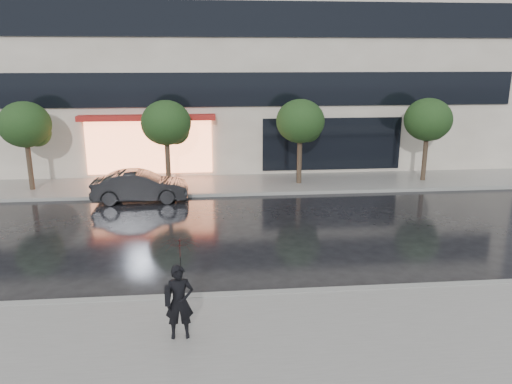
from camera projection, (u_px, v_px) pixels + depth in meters
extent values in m
plane|color=black|center=(255.00, 280.00, 13.42)|extent=(120.00, 120.00, 0.00)
cube|color=slate|center=(270.00, 345.00, 10.28)|extent=(60.00, 4.50, 0.12)
cube|color=slate|center=(234.00, 184.00, 23.25)|extent=(60.00, 3.50, 0.12)
cube|color=gray|center=(259.00, 295.00, 12.44)|extent=(60.00, 0.25, 0.14)
cube|color=gray|center=(237.00, 194.00, 21.56)|extent=(60.00, 0.25, 0.14)
cube|color=black|center=(232.00, 90.00, 23.76)|extent=(28.00, 0.12, 1.60)
cube|color=black|center=(231.00, 19.00, 22.92)|extent=(28.00, 0.12, 1.60)
cube|color=#FF8C59|center=(150.00, 147.00, 24.08)|extent=(6.00, 0.10, 2.60)
cube|color=maroon|center=(147.00, 118.00, 23.38)|extent=(6.40, 0.70, 0.25)
cube|color=black|center=(332.00, 144.00, 24.93)|extent=(7.00, 0.10, 2.60)
cylinder|color=#33261C|center=(30.00, 168.00, 21.90)|extent=(0.22, 0.22, 2.20)
ellipsoid|color=black|center=(25.00, 124.00, 21.40)|extent=(2.20, 2.20, 1.98)
sphere|color=black|center=(37.00, 133.00, 21.73)|extent=(1.20, 1.20, 1.20)
cylinder|color=#33261C|center=(168.00, 165.00, 22.45)|extent=(0.22, 0.22, 2.20)
ellipsoid|color=black|center=(166.00, 123.00, 21.96)|extent=(2.20, 2.20, 1.98)
sphere|color=black|center=(176.00, 131.00, 22.29)|extent=(1.20, 1.20, 1.20)
cylinder|color=#33261C|center=(299.00, 162.00, 23.01)|extent=(0.22, 0.22, 2.20)
ellipsoid|color=black|center=(300.00, 121.00, 22.52)|extent=(2.20, 2.20, 1.98)
sphere|color=black|center=(308.00, 129.00, 22.85)|extent=(1.20, 1.20, 1.20)
cylinder|color=#33261C|center=(424.00, 160.00, 23.57)|extent=(0.22, 0.22, 2.20)
ellipsoid|color=black|center=(428.00, 120.00, 23.07)|extent=(2.20, 2.20, 1.98)
sphere|color=black|center=(434.00, 127.00, 23.41)|extent=(1.20, 1.20, 1.20)
imported|color=black|center=(140.00, 186.00, 20.57)|extent=(3.91, 1.42, 1.28)
imported|color=black|center=(179.00, 302.00, 10.27)|extent=(0.61, 0.42, 1.61)
imported|color=black|center=(180.00, 256.00, 10.02)|extent=(0.86, 0.88, 0.75)
cylinder|color=black|center=(181.00, 275.00, 10.13)|extent=(0.02, 0.02, 0.80)
cube|color=black|center=(167.00, 295.00, 10.14)|extent=(0.13, 0.31, 0.34)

